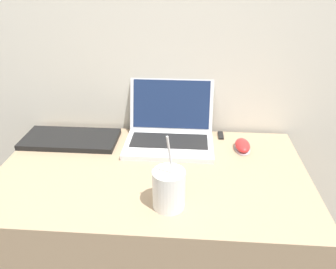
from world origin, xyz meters
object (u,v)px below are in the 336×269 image
at_px(laptop, 170,129).
at_px(external_keyboard, 71,139).
at_px(drink_cup, 169,188).
at_px(computer_mouse, 242,146).
at_px(usb_stick, 221,135).

height_order(laptop, external_keyboard, laptop).
relative_size(drink_cup, computer_mouse, 2.30).
xyz_separation_m(laptop, external_keyboard, (-0.39, -0.03, -0.04)).
relative_size(laptop, external_keyboard, 0.90).
bearing_deg(computer_mouse, laptop, 171.13).
bearing_deg(computer_mouse, drink_cup, -126.32).
bearing_deg(usb_stick, laptop, -164.58).
xyz_separation_m(drink_cup, external_keyboard, (-0.41, 0.36, -0.05)).
relative_size(computer_mouse, usb_stick, 1.72).
relative_size(drink_cup, external_keyboard, 0.65).
relative_size(laptop, drink_cup, 1.40).
bearing_deg(usb_stick, drink_cup, -112.05).
xyz_separation_m(laptop, usb_stick, (0.20, 0.06, -0.05)).
bearing_deg(external_keyboard, computer_mouse, -1.06).
bearing_deg(external_keyboard, usb_stick, 8.35).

